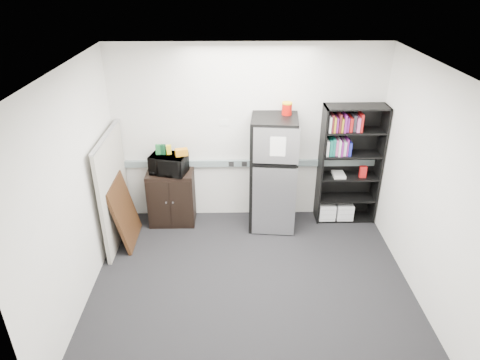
{
  "coord_description": "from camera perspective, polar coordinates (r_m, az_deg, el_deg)",
  "views": [
    {
      "loc": [
        -0.22,
        -4.23,
        3.65
      ],
      "look_at": [
        -0.13,
        0.9,
        1.03
      ],
      "focal_mm": 32.0,
      "sensor_mm": 36.0,
      "label": 1
    }
  ],
  "objects": [
    {
      "name": "coffee_can",
      "position": [
        6.1,
        6.28,
        9.56
      ],
      "size": [
        0.14,
        0.14,
        0.19
      ],
      "color": "#B00F08",
      "rests_on": "refrigerator"
    },
    {
      "name": "microwave",
      "position": [
        6.37,
        -9.49,
        2.12
      ],
      "size": [
        0.59,
        0.46,
        0.29
      ],
      "primitive_type": "imported",
      "rotation": [
        0.0,
        0.0,
        -0.24
      ],
      "color": "black",
      "rests_on": "cabinet"
    },
    {
      "name": "snack_box_a",
      "position": [
        6.33,
        -10.86,
        4.02
      ],
      "size": [
        0.07,
        0.05,
        0.15
      ],
      "primitive_type": "cube",
      "rotation": [
        0.0,
        0.0,
        0.06
      ],
      "color": "#1A5D2B",
      "rests_on": "microwave"
    },
    {
      "name": "snack_bag",
      "position": [
        6.25,
        -7.81,
        3.69
      ],
      "size": [
        0.2,
        0.14,
        0.1
      ],
      "primitive_type": "cube",
      "rotation": [
        0.0,
        0.0,
        0.27
      ],
      "color": "orange",
      "rests_on": "microwave"
    },
    {
      "name": "floor",
      "position": [
        5.59,
        1.53,
        -13.73
      ],
      "size": [
        4.0,
        4.0,
        0.0
      ],
      "primitive_type": "plane",
      "color": "black",
      "rests_on": "ground"
    },
    {
      "name": "snack_box_b",
      "position": [
        6.32,
        -10.23,
        4.04
      ],
      "size": [
        0.08,
        0.07,
        0.15
      ],
      "primitive_type": "cube",
      "rotation": [
        0.0,
        0.0,
        -0.26
      ],
      "color": "#0D3B1E",
      "rests_on": "microwave"
    },
    {
      "name": "snack_box_c",
      "position": [
        6.31,
        -9.46,
        4.01
      ],
      "size": [
        0.08,
        0.06,
        0.14
      ],
      "primitive_type": "cube",
      "rotation": [
        0.0,
        0.0,
        0.21
      ],
      "color": "yellow",
      "rests_on": "microwave"
    },
    {
      "name": "framed_poster",
      "position": [
        6.3,
        -15.13,
        -4.08
      ],
      "size": [
        0.26,
        0.76,
        0.97
      ],
      "rotation": [
        0.0,
        -0.22,
        0.0
      ],
      "color": "black",
      "rests_on": "floor"
    },
    {
      "name": "wall_note",
      "position": [
        6.33,
        -2.15,
        7.67
      ],
      "size": [
        0.14,
        0.0,
        0.1
      ],
      "primitive_type": "cube",
      "color": "white",
      "rests_on": "wall_back"
    },
    {
      "name": "ceiling",
      "position": [
        4.34,
        1.98,
        14.38
      ],
      "size": [
        4.0,
        3.5,
        0.02
      ],
      "primitive_type": "cube",
      "color": "white",
      "rests_on": "wall_back"
    },
    {
      "name": "bookshelf",
      "position": [
        6.61,
        14.24,
        2.29
      ],
      "size": [
        0.9,
        0.34,
        1.85
      ],
      "color": "black",
      "rests_on": "floor"
    },
    {
      "name": "wall_back",
      "position": [
        6.41,
        1.03,
        6.02
      ],
      "size": [
        4.0,
        0.02,
        2.7
      ],
      "primitive_type": "cube",
      "color": "silver",
      "rests_on": "floor"
    },
    {
      "name": "cabinet",
      "position": [
        6.64,
        -9.1,
        -2.32
      ],
      "size": [
        0.69,
        0.46,
        0.86
      ],
      "color": "black",
      "rests_on": "floor"
    },
    {
      "name": "electrical_raceway",
      "position": [
        6.56,
        1.0,
        2.26
      ],
      "size": [
        3.92,
        0.05,
        0.1
      ],
      "primitive_type": "cube",
      "color": "slate",
      "rests_on": "wall_back"
    },
    {
      "name": "wall_left",
      "position": [
        5.13,
        -21.2,
        -1.57
      ],
      "size": [
        0.02,
        3.5,
        2.7
      ],
      "primitive_type": "cube",
      "color": "silver",
      "rests_on": "floor"
    },
    {
      "name": "refrigerator",
      "position": [
        6.32,
        4.38,
        0.85
      ],
      "size": [
        0.71,
        0.74,
        1.73
      ],
      "rotation": [
        0.0,
        0.0,
        -0.1
      ],
      "color": "black",
      "rests_on": "floor"
    },
    {
      "name": "wall_right",
      "position": [
        5.3,
        23.88,
        -1.18
      ],
      "size": [
        0.02,
        3.5,
        2.7
      ],
      "primitive_type": "cube",
      "color": "silver",
      "rests_on": "floor"
    },
    {
      "name": "cubicle_partition",
      "position": [
        6.25,
        -16.49,
        -1.16
      ],
      "size": [
        0.06,
        1.3,
        1.62
      ],
      "color": "gray",
      "rests_on": "floor"
    }
  ]
}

